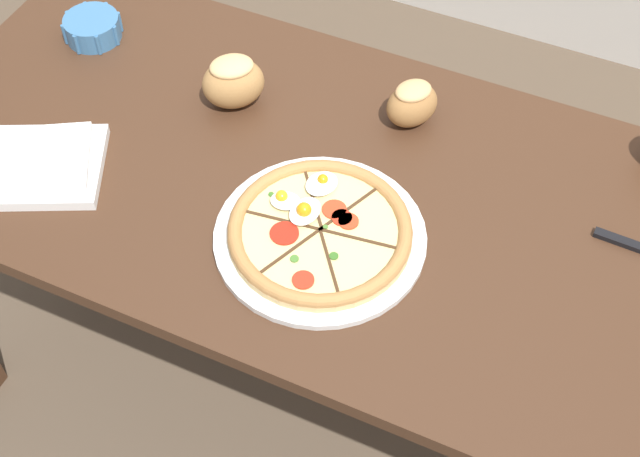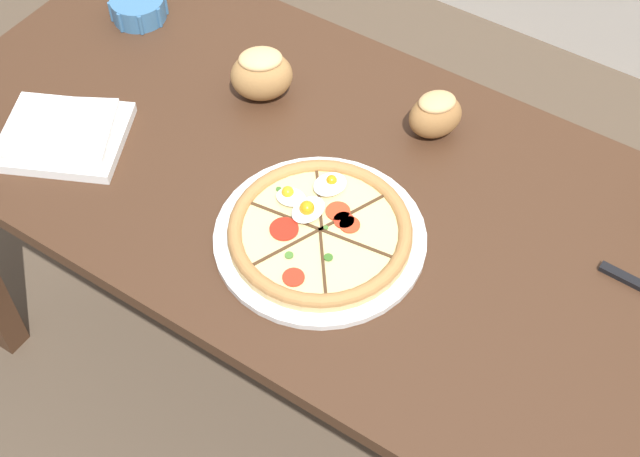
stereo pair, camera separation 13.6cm
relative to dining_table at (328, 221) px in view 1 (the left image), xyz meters
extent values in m
plane|color=brown|center=(0.00, 0.00, -0.63)|extent=(12.00, 12.00, 0.00)
cube|color=#422819|center=(0.00, 0.00, 0.08)|extent=(1.56, 0.74, 0.03)
cube|color=#422819|center=(-0.73, 0.32, -0.28)|extent=(0.06, 0.06, 0.69)
cylinder|color=white|center=(0.04, -0.11, 0.10)|extent=(0.35, 0.35, 0.01)
cylinder|color=#DBB775|center=(0.04, -0.11, 0.11)|extent=(0.30, 0.30, 0.01)
cylinder|color=#E0CC84|center=(0.04, -0.11, 0.12)|extent=(0.26, 0.26, 0.00)
torus|color=#B27A42|center=(0.04, -0.11, 0.12)|extent=(0.30, 0.30, 0.02)
cube|color=#472D19|center=(0.06, -0.05, 0.12)|extent=(0.06, 0.12, 0.00)
cube|color=#472D19|center=(0.00, -0.06, 0.12)|extent=(0.08, 0.11, 0.00)
cube|color=#472D19|center=(-0.03, -0.12, 0.12)|extent=(0.13, 0.02, 0.00)
cube|color=#472D19|center=(0.01, -0.17, 0.12)|extent=(0.06, 0.12, 0.00)
cube|color=#472D19|center=(0.08, -0.16, 0.12)|extent=(0.08, 0.11, 0.00)
cube|color=#472D19|center=(0.10, -0.10, 0.12)|extent=(0.13, 0.02, 0.00)
cylinder|color=red|center=(0.04, -0.06, 0.12)|extent=(0.04, 0.04, 0.00)
cylinder|color=red|center=(0.07, -0.08, 0.12)|extent=(0.03, 0.03, 0.00)
cylinder|color=red|center=(-0.01, -0.14, 0.12)|extent=(0.05, 0.05, 0.00)
cylinder|color=red|center=(0.06, -0.08, 0.12)|extent=(0.03, 0.03, 0.00)
cylinder|color=red|center=(0.05, -0.21, 0.12)|extent=(0.04, 0.04, 0.00)
ellipsoid|color=white|center=(-0.04, -0.09, 0.13)|extent=(0.06, 0.05, 0.01)
sphere|color=#F4AD1E|center=(-0.05, -0.08, 0.14)|extent=(0.02, 0.02, 0.02)
ellipsoid|color=white|center=(0.00, -0.09, 0.13)|extent=(0.05, 0.07, 0.01)
sphere|color=orange|center=(0.00, -0.10, 0.14)|extent=(0.03, 0.03, 0.03)
ellipsoid|color=white|center=(0.00, -0.03, 0.13)|extent=(0.07, 0.07, 0.01)
sphere|color=orange|center=(0.00, -0.02, 0.14)|extent=(0.02, 0.02, 0.02)
cylinder|color=#386B23|center=(-0.07, -0.08, 0.13)|extent=(0.01, 0.01, 0.00)
cylinder|color=#386B23|center=(0.08, -0.15, 0.13)|extent=(0.01, 0.01, 0.00)
cylinder|color=#477A2D|center=(0.04, -0.10, 0.13)|extent=(0.01, 0.01, 0.00)
cylinder|color=#477A2D|center=(0.02, -0.18, 0.13)|extent=(0.01, 0.01, 0.00)
cylinder|color=teal|center=(-0.59, 0.17, 0.12)|extent=(0.11, 0.11, 0.05)
cylinder|color=#AD1423|center=(-0.59, 0.17, 0.12)|extent=(0.09, 0.09, 0.03)
cylinder|color=teal|center=(-0.53, 0.17, 0.12)|extent=(0.01, 0.01, 0.04)
cylinder|color=teal|center=(-0.55, 0.21, 0.12)|extent=(0.01, 0.01, 0.04)
cylinder|color=teal|center=(-0.59, 0.22, 0.12)|extent=(0.01, 0.01, 0.04)
cylinder|color=teal|center=(-0.63, 0.21, 0.12)|extent=(0.01, 0.01, 0.04)
cylinder|color=teal|center=(-0.64, 0.17, 0.12)|extent=(0.01, 0.01, 0.04)
cylinder|color=teal|center=(-0.63, 0.13, 0.12)|extent=(0.01, 0.01, 0.04)
cylinder|color=teal|center=(-0.59, 0.11, 0.12)|extent=(0.01, 0.01, 0.04)
cylinder|color=teal|center=(-0.55, 0.13, 0.12)|extent=(0.01, 0.01, 0.04)
cube|color=white|center=(-0.47, -0.17, 0.11)|extent=(0.28, 0.26, 0.02)
cube|color=white|center=(-0.47, -0.17, 0.12)|extent=(0.23, 0.22, 0.02)
ellipsoid|color=#A3703D|center=(0.07, 0.21, 0.14)|extent=(0.12, 0.12, 0.08)
ellipsoid|color=tan|center=(0.07, 0.21, 0.17)|extent=(0.08, 0.09, 0.02)
ellipsoid|color=#B27F47|center=(-0.24, 0.12, 0.14)|extent=(0.14, 0.14, 0.10)
ellipsoid|color=#EAB775|center=(-0.24, 0.12, 0.19)|extent=(0.10, 0.10, 0.03)
cube|color=black|center=(0.48, 0.09, 0.10)|extent=(0.09, 0.02, 0.01)
camera|label=1|loc=(0.41, -0.92, 1.26)|focal=50.00mm
camera|label=2|loc=(0.52, -0.86, 1.26)|focal=50.00mm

